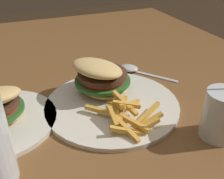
# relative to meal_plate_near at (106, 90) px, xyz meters

# --- Properties ---
(dining_table) EXTENTS (1.49, 1.24, 0.74)m
(dining_table) POSITION_rel_meal_plate_near_xyz_m (0.05, 0.04, -0.12)
(dining_table) COLOR brown
(dining_table) RESTS_ON ground_plane
(meal_plate_near) EXTENTS (0.31, 0.31, 0.10)m
(meal_plate_near) POSITION_rel_meal_plate_near_xyz_m (0.00, 0.00, 0.00)
(meal_plate_near) COLOR silver
(meal_plate_near) RESTS_ON dining_table
(juice_glass) EXTENTS (0.07, 0.07, 0.17)m
(juice_glass) POSITION_rel_meal_plate_near_xyz_m (-0.20, -0.16, 0.01)
(juice_glass) COLOR silver
(juice_glass) RESTS_ON dining_table
(spoon) EXTENTS (0.16, 0.13, 0.02)m
(spoon) POSITION_rel_meal_plate_near_xyz_m (0.12, -0.13, -0.02)
(spoon) COLOR silver
(spoon) RESTS_ON dining_table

